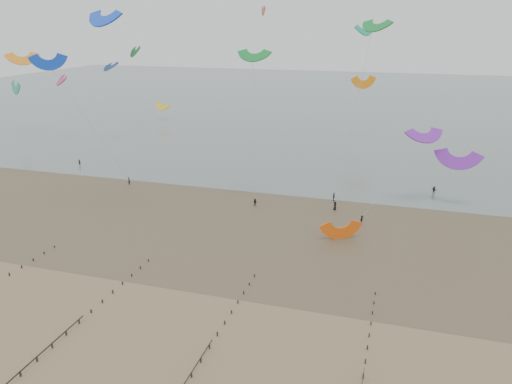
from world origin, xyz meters
TOP-DOWN VIEW (x-y plane):
  - ground at (0.00, 0.00)m, footprint 500.00×500.00m
  - sea_and_shore at (-4.08, 34.40)m, footprint 500.00×665.00m
  - kitesurfer_lead at (-37.88, 46.92)m, footprint 0.80×0.74m
  - kitesurfers at (15.90, 48.64)m, footprint 122.56×23.87m
  - grounded_kite at (14.64, 30.05)m, footprint 8.25×7.66m
  - kites_airborne at (-12.82, 84.91)m, footprint 239.82×120.66m

SIDE VIEW (x-z plane):
  - ground at x=0.00m, z-range 0.00..0.00m
  - grounded_kite at x=14.64m, z-range -1.82..1.82m
  - sea_and_shore at x=-4.08m, z-range -0.01..0.02m
  - kitesurfers at x=15.90m, z-range -0.07..1.78m
  - kitesurfer_lead at x=-37.88m, z-range 0.00..1.83m
  - kites_airborne at x=-12.82m, z-range 1.96..42.11m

